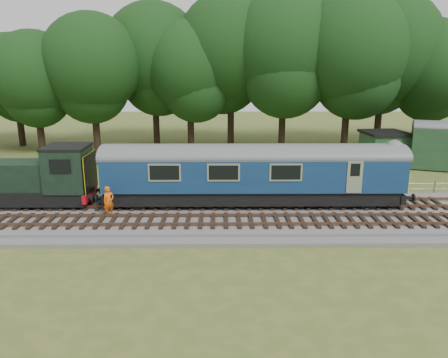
{
  "coord_description": "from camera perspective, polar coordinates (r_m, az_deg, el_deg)",
  "views": [
    {
      "loc": [
        3.2,
        -24.39,
        8.79
      ],
      "look_at": [
        3.4,
        1.4,
        2.0
      ],
      "focal_mm": 35.0,
      "sensor_mm": 36.0,
      "label": 1
    }
  ],
  "objects": [
    {
      "name": "ground",
      "position": [
        26.13,
        -7.48,
        -5.04
      ],
      "size": [
        120.0,
        120.0,
        0.0
      ],
      "primitive_type": "plane",
      "color": "#445820",
      "rests_on": "ground"
    },
    {
      "name": "fence",
      "position": [
        30.37,
        -6.47,
        -2.17
      ],
      "size": [
        64.0,
        0.12,
        1.0
      ],
      "primitive_type": null,
      "color": "#6B6054",
      "rests_on": "ground"
    },
    {
      "name": "ballast",
      "position": [
        26.07,
        -7.49,
        -4.68
      ],
      "size": [
        70.0,
        7.0,
        0.35
      ],
      "primitive_type": "cube",
      "color": "#4C4C4F",
      "rests_on": "ground"
    },
    {
      "name": "track_south",
      "position": [
        24.49,
        -7.95,
        -5.4
      ],
      "size": [
        67.2,
        2.4,
        0.21
      ],
      "color": "black",
      "rests_on": "ballast"
    },
    {
      "name": "track_north",
      "position": [
        27.31,
        -7.16,
        -3.23
      ],
      "size": [
        67.2,
        2.4,
        0.21
      ],
      "color": "black",
      "rests_on": "ballast"
    },
    {
      "name": "shunter_loco",
      "position": [
        29.24,
        -24.57,
        -0.1
      ],
      "size": [
        8.91,
        2.6,
        3.38
      ],
      "color": "black",
      "rests_on": "ground"
    },
    {
      "name": "dmu_railcar",
      "position": [
        26.6,
        3.81,
        1.27
      ],
      "size": [
        18.05,
        2.86,
        3.88
      ],
      "color": "black",
      "rests_on": "ground"
    },
    {
      "name": "shed",
      "position": [
        42.01,
        20.12,
        3.87
      ],
      "size": [
        4.03,
        4.03,
        2.98
      ],
      "rotation": [
        0.0,
        0.0,
        0.11
      ],
      "color": "#193821",
      "rests_on": "ground"
    },
    {
      "name": "worker",
      "position": [
        25.66,
        -14.82,
        -2.87
      ],
      "size": [
        0.77,
        0.74,
        1.78
      ],
      "primitive_type": "imported",
      "rotation": [
        0.0,
        0.0,
        0.69
      ],
      "color": "#EF5C0C",
      "rests_on": "ballast"
    },
    {
      "name": "tree_line",
      "position": [
        47.33,
        -4.32,
        4.0
      ],
      "size": [
        70.0,
        8.0,
        18.0
      ],
      "primitive_type": null,
      "color": "black",
      "rests_on": "ground"
    }
  ]
}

